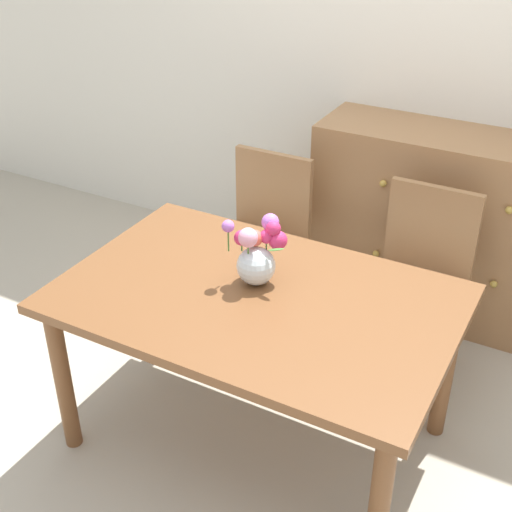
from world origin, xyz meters
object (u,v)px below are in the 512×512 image
chair_right (421,270)px  flower_vase (258,254)px  dining_table (257,314)px  dresser (449,228)px  chair_left (263,229)px

chair_right → flower_vase: (-0.45, -0.74, 0.34)m
dining_table → dresser: bearing=72.9°
dining_table → chair_right: 0.93m
chair_right → dresser: (-0.00, 0.50, -0.02)m
chair_right → dresser: bearing=-89.7°
dining_table → dresser: size_ratio=1.07×
chair_left → dining_table: bearing=116.5°
chair_left → dresser: size_ratio=0.64×
dining_table → flower_vase: 0.23m
dining_table → chair_left: size_ratio=1.67×
chair_right → dining_table: bearing=63.5°
chair_right → chair_left: bearing=0.0°
dining_table → flower_vase: flower_vase is taller
dining_table → flower_vase: size_ratio=5.66×
chair_left → flower_vase: bearing=116.5°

